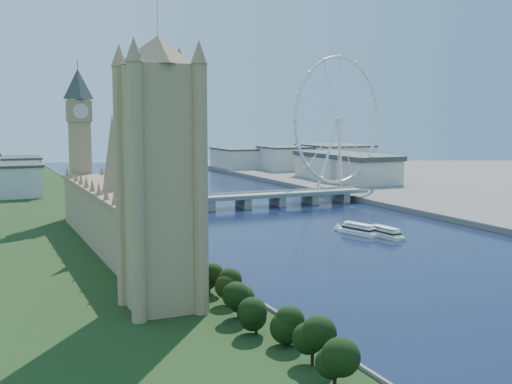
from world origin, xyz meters
TOP-DOWN VIEW (x-y plane):
  - tree_row at (-113.00, 66.00)m, footprint 9.37×201.37m
  - victoria_tower at (-135.00, 55.00)m, footprint 28.16×28.16m
  - parliament_range at (-128.00, 170.00)m, footprint 24.00×200.00m
  - big_ben at (-128.00, 278.00)m, footprint 20.02×20.02m
  - westminster_bridge at (0.00, 300.00)m, footprint 220.00×22.00m
  - london_eye at (119.98, 355.08)m, footprint 113.60×39.12m
  - county_hall at (175.00, 430.00)m, footprint 54.00×144.00m
  - city_skyline at (39.22, 560.08)m, footprint 505.00×280.00m
  - tour_boat_near at (19.17, 164.17)m, footprint 15.82×32.95m
  - tour_boat_far at (28.11, 149.35)m, footprint 10.38×30.87m

SIDE VIEW (x-z plane):
  - county_hall at x=175.00m, z-range -17.50..17.50m
  - tour_boat_near at x=19.17m, z-range -3.54..3.54m
  - tour_boat_far at x=28.11m, z-range -3.35..3.35m
  - westminster_bridge at x=0.00m, z-range 1.88..11.38m
  - tree_row at x=-113.00m, z-range -1.68..20.88m
  - city_skyline at x=39.22m, z-range 0.96..32.96m
  - parliament_range at x=-128.00m, z-range -16.52..53.48m
  - victoria_tower at x=-135.00m, z-range -1.51..110.49m
  - big_ben at x=-128.00m, z-range 11.57..121.57m
  - london_eye at x=119.98m, z-range 5.37..129.67m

